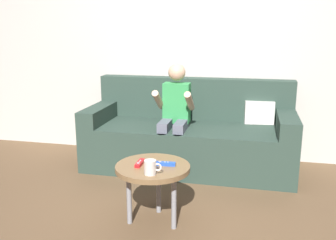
{
  "coord_description": "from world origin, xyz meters",
  "views": [
    {
      "loc": [
        0.66,
        -2.11,
        1.36
      ],
      "look_at": [
        -0.01,
        0.84,
        0.61
      ],
      "focal_mm": 39.94,
      "sensor_mm": 36.0,
      "label": 1
    }
  ],
  "objects": [
    {
      "name": "game_remote_red_near_edge",
      "position": [
        -0.08,
        0.24,
        0.45
      ],
      "size": [
        0.04,
        0.14,
        0.03
      ],
      "color": "red",
      "rests_on": "coffee_table"
    },
    {
      "name": "game_remote_blue_center",
      "position": [
        0.1,
        0.26,
        0.45
      ],
      "size": [
        0.14,
        0.05,
        0.03
      ],
      "color": "blue",
      "rests_on": "coffee_table"
    },
    {
      "name": "coffee_mug",
      "position": [
        0.04,
        0.09,
        0.48
      ],
      "size": [
        0.12,
        0.08,
        0.09
      ],
      "color": "silver",
      "rests_on": "coffee_table"
    },
    {
      "name": "couch",
      "position": [
        0.08,
        1.44,
        0.3
      ],
      "size": [
        2.02,
        0.8,
        0.86
      ],
      "color": "#2D4238",
      "rests_on": "ground"
    },
    {
      "name": "person_seated_on_couch",
      "position": [
        -0.04,
        1.25,
        0.59
      ],
      "size": [
        0.36,
        0.44,
        1.04
      ],
      "color": "slate",
      "rests_on": "ground"
    },
    {
      "name": "coffee_table",
      "position": [
        0.01,
        0.25,
        0.39
      ],
      "size": [
        0.52,
        0.52,
        0.44
      ],
      "color": "brown",
      "rests_on": "ground"
    },
    {
      "name": "wall_back",
      "position": [
        0.0,
        1.83,
        1.25
      ],
      "size": [
        4.97,
        0.05,
        2.5
      ],
      "primitive_type": "cube",
      "color": "beige",
      "rests_on": "ground"
    },
    {
      "name": "ground_plane",
      "position": [
        0.0,
        0.0,
        0.0
      ],
      "size": [
        9.94,
        9.94,
        0.0
      ],
      "primitive_type": "plane",
      "color": "brown"
    }
  ]
}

